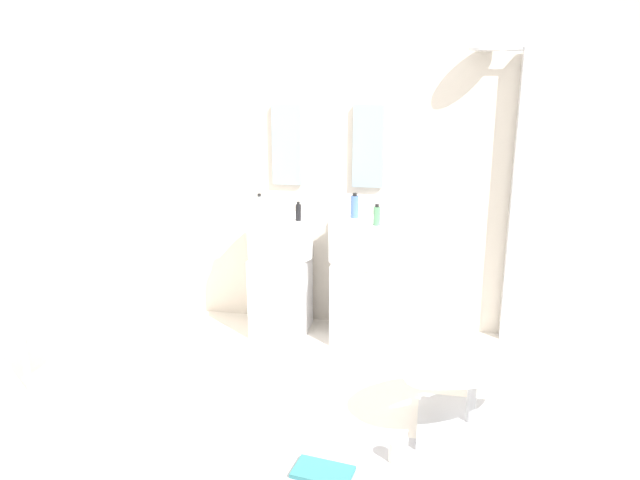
# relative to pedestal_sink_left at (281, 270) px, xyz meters

# --- Properties ---
(ground_plane) EXTENTS (4.80, 3.60, 0.04)m
(ground_plane) POSITION_rel_pedestal_sink_left_xyz_m (0.30, -1.34, -0.50)
(ground_plane) COLOR silver
(rear_partition) EXTENTS (4.80, 0.10, 2.60)m
(rear_partition) POSITION_rel_pedestal_sink_left_xyz_m (0.30, 0.31, 0.82)
(rear_partition) COLOR beige
(rear_partition) RESTS_ON ground_plane
(pedestal_sink_left) EXTENTS (0.48, 0.48, 0.98)m
(pedestal_sink_left) POSITION_rel_pedestal_sink_left_xyz_m (0.00, 0.00, 0.00)
(pedestal_sink_left) COLOR white
(pedestal_sink_left) RESTS_ON ground_plane
(pedestal_sink_right) EXTENTS (0.48, 0.48, 0.98)m
(pedestal_sink_right) POSITION_rel_pedestal_sink_left_xyz_m (0.60, 0.00, 0.00)
(pedestal_sink_right) COLOR white
(pedestal_sink_right) RESTS_ON ground_plane
(vanity_mirror_left) EXTENTS (0.22, 0.03, 0.59)m
(vanity_mirror_left) POSITION_rel_pedestal_sink_left_xyz_m (0.00, 0.24, 0.90)
(vanity_mirror_left) COLOR #8C9EA8
(vanity_mirror_right) EXTENTS (0.22, 0.03, 0.59)m
(vanity_mirror_right) POSITION_rel_pedestal_sink_left_xyz_m (0.60, 0.24, 0.90)
(vanity_mirror_right) COLOR #8C9EA8
(shower_column) EXTENTS (0.49, 0.24, 2.05)m
(shower_column) POSITION_rel_pedestal_sink_left_xyz_m (1.66, 0.18, 0.60)
(shower_column) COLOR #B7BABF
(shower_column) RESTS_ON ground_plane
(lounge_chair) EXTENTS (1.06, 1.06, 0.65)m
(lounge_chair) POSITION_rel_pedestal_sink_left_xyz_m (1.34, -1.09, -0.13)
(lounge_chair) COLOR #B7BABF
(lounge_chair) RESTS_ON ground_plane
(towel_rack) EXTENTS (0.37, 0.22, 0.95)m
(towel_rack) POSITION_rel_pedestal_sink_left_xyz_m (-1.14, -1.16, 0.15)
(towel_rack) COLOR #B7BABF
(towel_rack) RESTS_ON ground_plane
(area_rug) EXTENTS (0.94, 0.63, 0.01)m
(area_rug) POSITION_rel_pedestal_sink_left_xyz_m (0.76, -1.55, -0.47)
(area_rug) COLOR #B2B2B7
(area_rug) RESTS_ON ground_plane
(magazine_teal) EXTENTS (0.31, 0.21, 0.02)m
(magazine_teal) POSITION_rel_pedestal_sink_left_xyz_m (0.62, -1.61, -0.46)
(magazine_teal) COLOR teal
(magazine_teal) RESTS_ON area_rug
(coffee_mug) EXTENTS (0.08, 0.08, 0.11)m
(coffee_mug) POSITION_rel_pedestal_sink_left_xyz_m (0.97, -1.44, -0.41)
(coffee_mug) COLOR white
(coffee_mug) RESTS_ON area_rug
(soap_bottle_white) EXTENTS (0.05, 0.05, 0.13)m
(soap_bottle_white) POSITION_rel_pedestal_sink_left_xyz_m (-0.11, -0.12, 0.46)
(soap_bottle_white) COLOR white
(soap_bottle_white) RESTS_ON pedestal_sink_left
(soap_bottle_green) EXTENTS (0.05, 0.05, 0.15)m
(soap_bottle_green) POSITION_rel_pedestal_sink_left_xyz_m (0.71, -0.10, 0.47)
(soap_bottle_green) COLOR #59996B
(soap_bottle_green) RESTS_ON pedestal_sink_right
(soap_bottle_black) EXTENTS (0.04, 0.04, 0.13)m
(soap_bottle_black) POSITION_rel_pedestal_sink_left_xyz_m (0.15, -0.07, 0.46)
(soap_bottle_black) COLOR black
(soap_bottle_black) RESTS_ON pedestal_sink_left
(soap_bottle_blue) EXTENTS (0.06, 0.06, 0.18)m
(soap_bottle_blue) POSITION_rel_pedestal_sink_left_xyz_m (0.53, 0.10, 0.48)
(soap_bottle_blue) COLOR #4C72B7
(soap_bottle_blue) RESTS_ON pedestal_sink_right
(soap_bottle_clear) EXTENTS (0.04, 0.04, 0.20)m
(soap_bottle_clear) POSITION_rel_pedestal_sink_left_xyz_m (-0.11, -0.14, 0.49)
(soap_bottle_clear) COLOR silver
(soap_bottle_clear) RESTS_ON pedestal_sink_left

